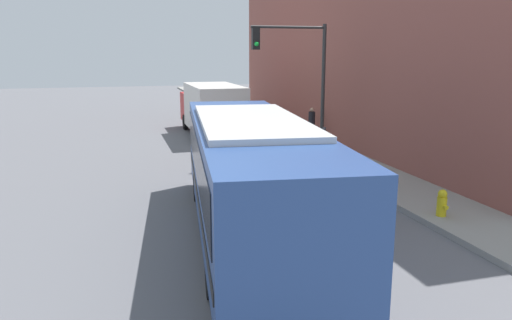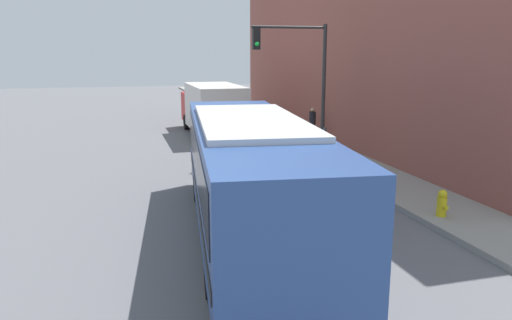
# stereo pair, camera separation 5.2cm
# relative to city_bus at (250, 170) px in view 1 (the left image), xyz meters

# --- Properties ---
(ground_plane) EXTENTS (120.00, 120.00, 0.00)m
(ground_plane) POSITION_rel_city_bus_xyz_m (0.27, -2.46, -1.76)
(ground_plane) COLOR slate
(sidewalk) EXTENTS (2.46, 70.00, 0.17)m
(sidewalk) POSITION_rel_city_bus_xyz_m (6.00, 17.54, -1.68)
(sidewalk) COLOR gray
(sidewalk) RESTS_ON ground_plane
(building_facade) EXTENTS (6.00, 28.24, 8.96)m
(building_facade) POSITION_rel_city_bus_xyz_m (10.23, 12.66, 2.72)
(building_facade) COLOR brown
(building_facade) RESTS_ON ground_plane
(city_bus) EXTENTS (3.88, 11.09, 3.05)m
(city_bus) POSITION_rel_city_bus_xyz_m (0.00, 0.00, 0.00)
(city_bus) COLOR #2D4C8C
(city_bus) RESTS_ON ground_plane
(delivery_truck) EXTENTS (2.47, 7.80, 2.85)m
(delivery_truck) POSITION_rel_city_bus_xyz_m (2.02, 15.56, -0.19)
(delivery_truck) COLOR silver
(delivery_truck) RESTS_ON ground_plane
(fire_hydrant) EXTENTS (0.27, 0.36, 0.75)m
(fire_hydrant) POSITION_rel_city_bus_xyz_m (5.37, -0.30, -1.22)
(fire_hydrant) COLOR gold
(fire_hydrant) RESTS_ON sidewalk
(traffic_light_pole) EXTENTS (3.28, 0.35, 5.55)m
(traffic_light_pole) POSITION_rel_city_bus_xyz_m (4.43, 8.37, 2.20)
(traffic_light_pole) COLOR #2D2D2D
(traffic_light_pole) RESTS_ON sidewalk
(parking_meter) EXTENTS (0.14, 0.14, 1.30)m
(parking_meter) POSITION_rel_city_bus_xyz_m (5.37, 7.77, -0.71)
(parking_meter) COLOR #2D2D2D
(parking_meter) RESTS_ON sidewalk
(pedestrian_near_corner) EXTENTS (0.34, 0.34, 1.63)m
(pedestrian_near_corner) POSITION_rel_city_bus_xyz_m (6.56, 12.08, -0.77)
(pedestrian_near_corner) COLOR #23283D
(pedestrian_near_corner) RESTS_ON sidewalk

